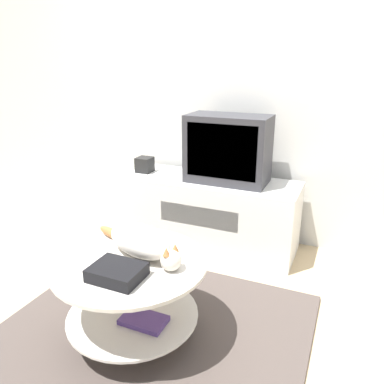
{
  "coord_description": "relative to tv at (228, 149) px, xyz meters",
  "views": [
    {
      "loc": [
        0.86,
        -1.4,
        1.39
      ],
      "look_at": [
        -0.01,
        0.58,
        0.63
      ],
      "focal_mm": 35.0,
      "sensor_mm": 36.0,
      "label": 1
    }
  ],
  "objects": [
    {
      "name": "tv",
      "position": [
        0.0,
        0.0,
        0.0
      ],
      "size": [
        0.59,
        0.32,
        0.49
      ],
      "color": "#333338",
      "rests_on": "tv_stand"
    },
    {
      "name": "coffee_table",
      "position": [
        -0.09,
        -1.18,
        -0.47
      ],
      "size": [
        0.76,
        0.76,
        0.45
      ],
      "color": "#B2B2B7",
      "rests_on": "rug"
    },
    {
      "name": "ground_plane",
      "position": [
        -0.03,
        -1.13,
        -0.79
      ],
      "size": [
        12.0,
        12.0,
        0.0
      ],
      "primitive_type": "plane",
      "color": "tan"
    },
    {
      "name": "cat",
      "position": [
        -0.08,
        -1.1,
        -0.25
      ],
      "size": [
        0.6,
        0.32,
        0.15
      ],
      "rotation": [
        0.0,
        0.0,
        -0.34
      ],
      "color": "silver",
      "rests_on": "coffee_table"
    },
    {
      "name": "wall_back",
      "position": [
        -0.03,
        0.31,
        0.51
      ],
      "size": [
        8.0,
        0.05,
        2.6
      ],
      "color": "silver",
      "rests_on": "ground_plane"
    },
    {
      "name": "rug",
      "position": [
        -0.03,
        -1.13,
        -0.78
      ],
      "size": [
        1.59,
        1.4,
        0.02
      ],
      "color": "#4C423D",
      "rests_on": "ground_plane"
    },
    {
      "name": "tv_stand",
      "position": [
        -0.13,
        -0.0,
        -0.51
      ],
      "size": [
        1.34,
        0.46,
        0.54
      ],
      "color": "silver",
      "rests_on": "ground_plane"
    },
    {
      "name": "dvd_box",
      "position": [
        -0.06,
        -1.34,
        -0.29
      ],
      "size": [
        0.23,
        0.18,
        0.06
      ],
      "color": "black",
      "rests_on": "coffee_table"
    },
    {
      "name": "speaker",
      "position": [
        -0.69,
        -0.03,
        -0.18
      ],
      "size": [
        0.12,
        0.12,
        0.12
      ],
      "color": "black",
      "rests_on": "tv_stand"
    }
  ]
}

